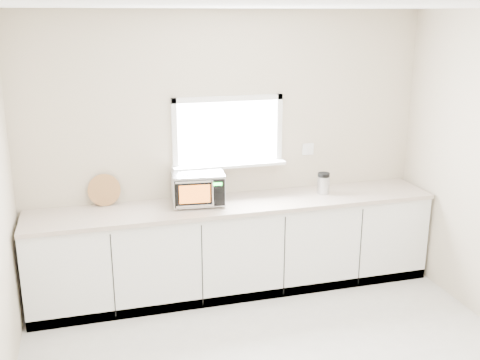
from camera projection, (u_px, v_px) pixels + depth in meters
name	position (u px, v px, depth m)	size (l,w,h in m)	color
back_wall	(228.00, 150.00, 5.53)	(4.00, 0.17, 2.70)	#C2B69A
cabinets	(236.00, 248.00, 5.52)	(3.92, 0.60, 0.88)	white
countertop	(236.00, 204.00, 5.38)	(3.92, 0.64, 0.04)	beige
microwave	(198.00, 187.00, 5.28)	(0.51, 0.44, 0.31)	black
knife_block	(186.00, 191.00, 5.24)	(0.17, 0.25, 0.32)	#402316
cutting_board	(104.00, 190.00, 5.25)	(0.30, 0.30, 0.02)	#AE7543
coffee_grinder	(323.00, 183.00, 5.61)	(0.15, 0.15, 0.22)	#B8BBC0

